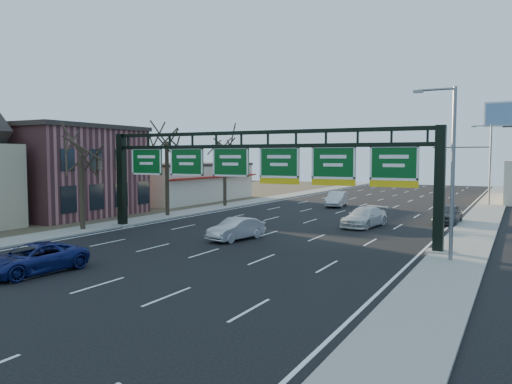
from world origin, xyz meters
The scene contains 19 objects.
ground centered at (0.00, 0.00, 0.00)m, with size 160.00×160.00×0.00m, color black.
sidewalk_left centered at (-12.80, 20.00, 0.06)m, with size 3.00×120.00×0.12m, color gray.
sidewalk_right centered at (12.80, 20.00, 0.06)m, with size 3.00×120.00×0.12m, color gray.
dirt_strip_left centered at (-25.00, 20.00, 0.03)m, with size 21.00×120.00×0.06m, color #473D2B.
lane_markings centered at (0.00, 20.00, 0.01)m, with size 21.60×120.00×0.01m, color white.
sign_gantry centered at (0.16, 8.00, 4.63)m, with size 24.60×1.20×7.20m.
brick_block centered at (-21.50, 11.00, 4.16)m, with size 10.40×12.40×8.30m.
cream_strip centered at (-21.48, 29.00, 2.36)m, with size 10.90×18.40×4.70m.
tree_gantry centered at (-12.80, 5.00, 7.11)m, with size 3.60×3.60×8.48m.
tree_mid centered at (-12.80, 15.00, 7.85)m, with size 3.60×3.60×9.24m.
tree_far centered at (-12.80, 25.00, 7.48)m, with size 3.60×3.60×8.86m.
streetlight_near centered at (12.47, 6.00, 5.08)m, with size 2.15×0.22×9.00m.
streetlight_far centered at (12.47, 40.00, 5.08)m, with size 2.15×0.22×9.00m.
traffic_signal_mast centered at (5.69, 55.00, 5.50)m, with size 10.16×0.54×7.00m.
car_blue_suv centered at (-4.30, -5.84, 0.70)m, with size 2.31×5.01×1.39m, color navy.
car_silver_sedan centered at (-0.71, 6.78, 0.72)m, with size 1.52×4.36×1.44m, color #AFB0B4.
car_white_wagon centered at (5.01, 16.75, 0.76)m, with size 2.12×5.21×1.51m, color silver.
car_grey_far centered at (10.50, 21.80, 0.80)m, with size 1.89×4.69×1.60m, color #46494C.
car_silver_distant centered at (-2.07, 30.94, 0.82)m, with size 1.73×4.96×1.63m, color silver.
Camera 1 is at (15.70, -21.22, 5.44)m, focal length 35.00 mm.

